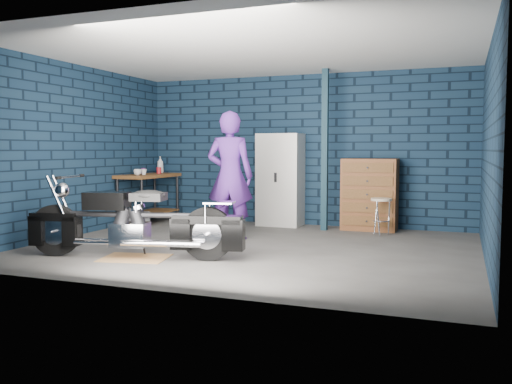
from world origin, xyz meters
TOP-DOWN VIEW (x-y plane):
  - ground at (0.00, 0.00)m, footprint 6.00×6.00m
  - room_walls at (0.00, 0.55)m, footprint 6.02×5.01m
  - support_post at (0.55, 1.95)m, footprint 0.10×0.10m
  - workbench at (-2.68, 1.63)m, footprint 0.60×1.40m
  - drip_mat at (-1.10, -1.23)m, footprint 0.92×0.77m
  - motorcycle at (-1.10, -1.23)m, footprint 2.44×1.12m
  - person at (-0.57, 0.54)m, footprint 0.77×0.57m
  - storage_bin at (-2.66, 1.13)m, footprint 0.43×0.30m
  - locker at (-0.33, 2.23)m, footprint 0.77×0.55m
  - tool_chest at (1.26, 2.23)m, footprint 0.91×0.50m
  - shop_stool at (1.53, 1.70)m, footprint 0.41×0.41m
  - cup_a at (-2.68, 1.26)m, footprint 0.14×0.14m
  - cup_b at (-2.63, 1.40)m, footprint 0.11×0.11m
  - mug_purple at (-2.76, 1.58)m, footprint 0.09×0.09m
  - mug_red at (-2.59, 1.85)m, footprint 0.09×0.09m
  - bottle at (-2.73, 2.13)m, footprint 0.16×0.16m

SIDE VIEW (x-z plane):
  - ground at x=0.00m, z-range 0.00..0.00m
  - drip_mat at x=-1.10m, z-range 0.00..0.01m
  - storage_bin at x=-2.66m, z-range 0.00..0.27m
  - shop_stool at x=1.53m, z-range 0.00..0.59m
  - workbench at x=-2.68m, z-range 0.00..0.91m
  - motorcycle at x=-1.10m, z-range 0.00..1.04m
  - tool_chest at x=1.26m, z-range 0.00..1.21m
  - locker at x=-0.33m, z-range 0.00..1.64m
  - cup_b at x=-2.63m, z-range 0.91..1.01m
  - cup_a at x=-2.68m, z-range 0.91..1.02m
  - mug_purple at x=-2.76m, z-range 0.91..1.02m
  - person at x=-0.57m, z-range 0.00..1.93m
  - mug_red at x=-2.59m, z-range 0.91..1.03m
  - bottle at x=-2.73m, z-range 0.91..1.23m
  - support_post at x=0.55m, z-range 0.00..2.70m
  - room_walls at x=0.00m, z-range 0.55..3.26m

